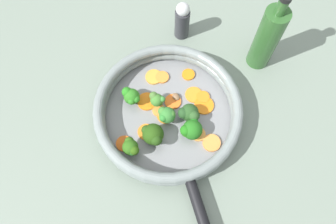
% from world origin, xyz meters
% --- Properties ---
extents(ground_plane, '(4.00, 4.00, 0.00)m').
position_xyz_m(ground_plane, '(0.00, 0.00, 0.00)').
color(ground_plane, gray).
extents(skillet, '(0.31, 0.31, 0.02)m').
position_xyz_m(skillet, '(0.00, 0.00, 0.01)').
color(skillet, gray).
rests_on(skillet, ground_plane).
extents(skillet_rim_wall, '(0.33, 0.33, 0.05)m').
position_xyz_m(skillet_rim_wall, '(0.00, 0.00, 0.04)').
color(skillet_rim_wall, gray).
rests_on(skillet_rim_wall, skillet).
extents(skillet_rivet_left, '(0.01, 0.01, 0.01)m').
position_xyz_m(skillet_rivet_left, '(0.13, -0.07, 0.02)').
color(skillet_rivet_left, gray).
rests_on(skillet_rivet_left, skillet).
extents(skillet_rivet_right, '(0.01, 0.01, 0.01)m').
position_xyz_m(skillet_rivet_right, '(0.15, 0.01, 0.02)').
color(skillet_rivet_right, gray).
rests_on(skillet_rivet_right, skillet).
extents(carrot_slice_0, '(0.04, 0.04, 0.00)m').
position_xyz_m(carrot_slice_0, '(-0.02, 0.08, 0.02)').
color(carrot_slice_0, orange).
rests_on(carrot_slice_0, skillet).
extents(carrot_slice_1, '(0.04, 0.04, 0.00)m').
position_xyz_m(carrot_slice_1, '(0.02, -0.06, 0.02)').
color(carrot_slice_1, orange).
rests_on(carrot_slice_1, skillet).
extents(carrot_slice_2, '(0.05, 0.05, 0.00)m').
position_xyz_m(carrot_slice_2, '(-0.10, 0.02, 0.02)').
color(carrot_slice_2, gold).
rests_on(carrot_slice_2, skillet).
extents(carrot_slice_3, '(0.05, 0.05, 0.00)m').
position_xyz_m(carrot_slice_3, '(-0.00, -0.01, 0.02)').
color(carrot_slice_3, orange).
rests_on(carrot_slice_3, skillet).
extents(carrot_slice_4, '(0.04, 0.04, 0.00)m').
position_xyz_m(carrot_slice_4, '(-0.02, -0.01, 0.02)').
color(carrot_slice_4, orange).
rests_on(carrot_slice_4, skillet).
extents(carrot_slice_5, '(0.04, 0.04, 0.01)m').
position_xyz_m(carrot_slice_5, '(-0.07, 0.09, 0.02)').
color(carrot_slice_5, orange).
rests_on(carrot_slice_5, skillet).
extents(carrot_slice_6, '(0.05, 0.05, 0.00)m').
position_xyz_m(carrot_slice_6, '(0.08, 0.04, 0.02)').
color(carrot_slice_6, '#EB9941').
rests_on(carrot_slice_6, skillet).
extents(carrot_slice_7, '(0.06, 0.06, 0.01)m').
position_xyz_m(carrot_slice_7, '(0.11, 0.05, 0.02)').
color(carrot_slice_7, '#F39140').
rests_on(carrot_slice_7, skillet).
extents(carrot_slice_8, '(0.05, 0.05, 0.01)m').
position_xyz_m(carrot_slice_8, '(0.02, -0.12, 0.02)').
color(carrot_slice_8, '#DB5E18').
rests_on(carrot_slice_8, skillet).
extents(carrot_slice_9, '(0.04, 0.04, 0.01)m').
position_xyz_m(carrot_slice_9, '(0.00, 0.09, 0.02)').
color(carrot_slice_9, orange).
rests_on(carrot_slice_9, skillet).
extents(carrot_slice_10, '(0.05, 0.05, 0.00)m').
position_xyz_m(carrot_slice_10, '(-0.02, 0.03, 0.02)').
color(carrot_slice_10, orange).
rests_on(carrot_slice_10, skillet).
extents(carrot_slice_11, '(0.06, 0.06, 0.00)m').
position_xyz_m(carrot_slice_11, '(0.02, 0.09, 0.02)').
color(carrot_slice_11, orange).
rests_on(carrot_slice_11, skillet).
extents(carrot_slice_12, '(0.03, 0.03, 0.00)m').
position_xyz_m(carrot_slice_12, '(-0.09, 0.03, 0.02)').
color(carrot_slice_12, orange).
rests_on(carrot_slice_12, skillet).
extents(carrot_slice_13, '(0.06, 0.06, 0.01)m').
position_xyz_m(carrot_slice_13, '(-0.05, -0.03, 0.02)').
color(carrot_slice_13, orange).
rests_on(carrot_slice_13, skillet).
extents(broccoli_floret_0, '(0.04, 0.03, 0.05)m').
position_xyz_m(broccoli_floret_0, '(0.04, -0.11, 0.04)').
color(broccoli_floret_0, '#87B468').
rests_on(broccoli_floret_0, skillet).
extents(broccoli_floret_1, '(0.05, 0.05, 0.05)m').
position_xyz_m(broccoli_floret_1, '(0.04, -0.06, 0.04)').
color(broccoli_floret_1, '#658649').
rests_on(broccoli_floret_1, skillet).
extents(broccoli_floret_2, '(0.04, 0.05, 0.05)m').
position_xyz_m(broccoli_floret_2, '(0.07, 0.02, 0.04)').
color(broccoli_floret_2, '#85A669').
rests_on(broccoli_floret_2, skillet).
extents(broccoli_floret_3, '(0.04, 0.03, 0.04)m').
position_xyz_m(broccoli_floret_3, '(-0.04, -0.01, 0.04)').
color(broccoli_floret_3, '#7AA15D').
rests_on(broccoli_floret_3, skillet).
extents(broccoli_floret_4, '(0.04, 0.04, 0.05)m').
position_xyz_m(broccoli_floret_4, '(-0.07, -0.06, 0.04)').
color(broccoli_floret_4, olive).
rests_on(broccoli_floret_4, skillet).
extents(broccoli_floret_5, '(0.04, 0.04, 0.05)m').
position_xyz_m(broccoli_floret_5, '(0.01, -0.01, 0.04)').
color(broccoli_floret_5, olive).
rests_on(broccoli_floret_5, skillet).
extents(broccoli_floret_6, '(0.05, 0.05, 0.04)m').
position_xyz_m(broccoli_floret_6, '(0.03, 0.04, 0.04)').
color(broccoli_floret_6, '#789C60').
rests_on(broccoli_floret_6, skillet).
extents(mushroom_piece_0, '(0.02, 0.02, 0.01)m').
position_xyz_m(mushroom_piece_0, '(-0.03, 0.04, 0.02)').
color(mushroom_piece_0, '#836142').
rests_on(mushroom_piece_0, skillet).
extents(salt_shaker, '(0.04, 0.04, 0.11)m').
position_xyz_m(salt_shaker, '(-0.19, 0.14, 0.06)').
color(salt_shaker, '#333338').
rests_on(salt_shaker, ground_plane).
extents(oil_bottle, '(0.06, 0.06, 0.23)m').
position_xyz_m(oil_bottle, '(-0.03, 0.27, 0.10)').
color(oil_bottle, '#2D5B28').
rests_on(oil_bottle, ground_plane).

